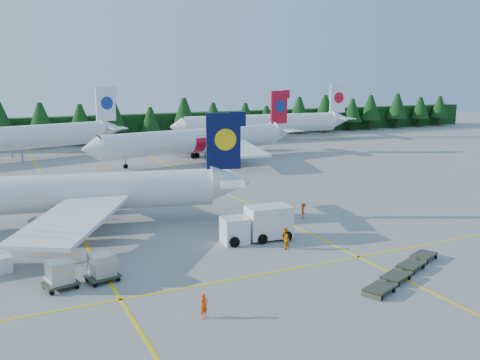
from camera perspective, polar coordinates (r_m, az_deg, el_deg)
name	(u,v)px	position (r m, az deg, el deg)	size (l,w,h in m)	color
ground	(262,246)	(47.89, 2.31, -7.09)	(320.00, 320.00, 0.00)	gray
taxi_stripe_a	(66,212)	(62.43, -18.08, -3.29)	(0.25, 120.00, 0.01)	yellow
taxi_stripe_b	(230,195)	(67.76, -1.11, -1.62)	(0.25, 120.00, 0.01)	yellow
taxi_stripe_cross	(297,268)	(42.98, 6.10, -9.32)	(80.00, 0.25, 0.01)	yellow
treeline_hedge	(90,129)	(124.58, -15.66, 5.23)	(220.00, 4.00, 6.00)	black
airliner_navy	(43,195)	(56.31, -20.32, -1.48)	(37.70, 30.67, 11.13)	silver
airliner_red	(192,141)	(93.97, -5.15, 4.16)	(40.89, 33.38, 11.97)	silver
airliner_far_right	(256,124)	(123.13, 1.77, 6.03)	(43.62, 7.38, 12.68)	silver
service_truck	(257,224)	(49.15, 1.80, -4.72)	(6.65, 2.91, 3.12)	white
dolly_train	(403,270)	(42.96, 17.04, -9.16)	(10.63, 6.16, 0.14)	#363D2C
uld_pair	(81,269)	(40.72, -16.57, -9.13)	(5.62, 2.37, 1.78)	#363D2C
crew_a	(204,306)	(34.37, -3.86, -13.24)	(0.59, 0.39, 1.62)	#FF4505
crew_b	(285,239)	(46.99, 4.80, -6.24)	(0.94, 0.74, 1.94)	orange
crew_c	(303,211)	(57.18, 6.79, -3.26)	(0.69, 0.46, 1.66)	#E43E04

